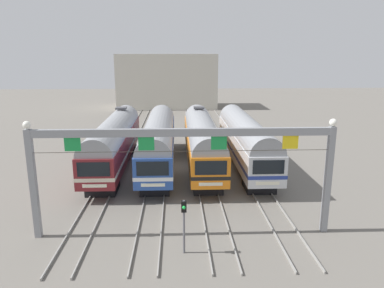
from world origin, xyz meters
TOP-DOWN VIEW (x-y plane):
  - ground_plane at (0.00, 0.00)m, footprint 160.00×160.00m
  - track_bed at (0.00, 17.00)m, footprint 13.87×70.00m
  - commuter_train_maroon at (-6.18, -0.00)m, footprint 2.88×18.06m
  - commuter_train_blue at (-2.06, -0.01)m, footprint 2.88×18.06m
  - commuter_train_orange at (2.06, -0.00)m, footprint 2.88×18.06m
  - commuter_train_silver at (6.18, -0.01)m, footprint 2.88×18.06m
  - catenary_gantry at (0.00, -13.50)m, footprint 17.61×0.44m
  - yard_signal_mast at (0.00, -15.71)m, footprint 0.28×0.35m
  - maintenance_building at (-2.10, 40.50)m, footprint 19.23×10.00m

SIDE VIEW (x-z plane):
  - ground_plane at x=0.00m, z-range 0.00..0.00m
  - track_bed at x=0.00m, z-range 0.00..0.15m
  - yard_signal_mast at x=0.00m, z-range 0.60..3.67m
  - commuter_train_blue at x=-2.06m, z-range 0.30..5.07m
  - commuter_train_silver at x=6.18m, z-range 0.30..5.07m
  - commuter_train_maroon at x=-6.18m, z-range 0.16..5.21m
  - commuter_train_orange at x=2.06m, z-range 0.16..5.21m
  - catenary_gantry at x=0.00m, z-range 1.63..8.60m
  - maintenance_building at x=-2.10m, z-range 0.00..10.48m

